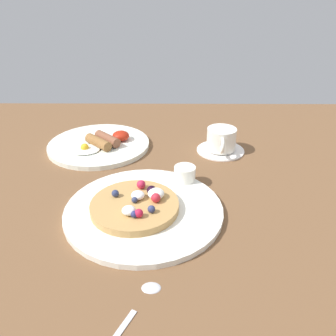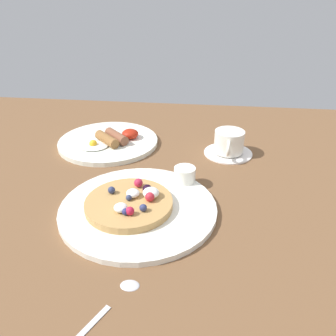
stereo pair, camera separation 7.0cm
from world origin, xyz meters
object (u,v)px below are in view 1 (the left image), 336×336
object	(u,v)px
teaspoon	(139,303)
pancake_plate	(144,210)
coffee_cup	(221,139)
breakfast_plate	(99,145)
coffee_saucer	(220,150)
syrup_ramekin	(185,173)

from	to	relation	value
teaspoon	pancake_plate	bearing A→B (deg)	92.19
coffee_cup	teaspoon	size ratio (longest dim) A/B	0.78
breakfast_plate	coffee_saucer	world-z (taller)	breakfast_plate
pancake_plate	coffee_saucer	xyz separation A→B (cm)	(17.77, 26.73, -0.20)
pancake_plate	breakfast_plate	size ratio (longest dim) A/B	1.14
syrup_ramekin	coffee_cup	distance (cm)	18.96
pancake_plate	coffee_saucer	bearing A→B (deg)	56.39
breakfast_plate	teaspoon	world-z (taller)	breakfast_plate
pancake_plate	teaspoon	bearing A→B (deg)	-87.81
breakfast_plate	coffee_saucer	distance (cm)	31.57
pancake_plate	syrup_ramekin	xyz separation A→B (cm)	(8.02, 10.32, 2.17)
coffee_saucer	syrup_ramekin	bearing A→B (deg)	-120.70
pancake_plate	coffee_cup	world-z (taller)	coffee_cup
breakfast_plate	coffee_cup	xyz separation A→B (cm)	(31.49, -2.32, 2.91)
coffee_saucer	coffee_cup	xyz separation A→B (cm)	(-0.01, -0.17, 3.16)
coffee_saucer	pancake_plate	bearing A→B (deg)	-123.61
coffee_saucer	coffee_cup	world-z (taller)	coffee_cup
teaspoon	breakfast_plate	bearing A→B (deg)	106.24
coffee_saucer	coffee_cup	size ratio (longest dim) A/B	1.17
syrup_ramekin	teaspoon	xyz separation A→B (cm)	(-7.22, -31.34, -2.48)
pancake_plate	breakfast_plate	xyz separation A→B (cm)	(-13.73, 28.88, 0.05)
coffee_cup	teaspoon	xyz separation A→B (cm)	(-16.95, -47.59, -3.26)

